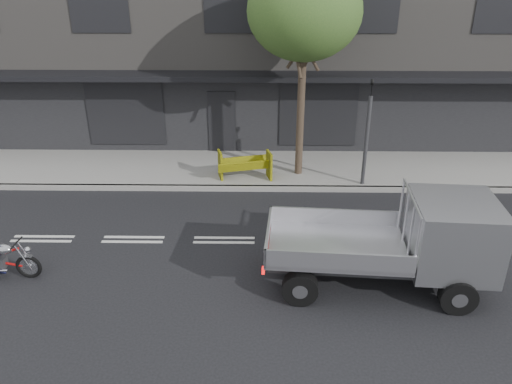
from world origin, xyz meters
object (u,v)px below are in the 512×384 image
object	(u,v)px
flatbed_ute	(430,237)
construction_barrier	(245,167)
street_tree	(305,12)
traffic_light_pole	(367,139)
motorcycle	(1,259)

from	to	relation	value
flatbed_ute	construction_barrier	bearing A→B (deg)	132.00
street_tree	traffic_light_pole	distance (m)	4.23
motorcycle	construction_barrier	distance (m)	7.51
street_tree	motorcycle	world-z (taller)	street_tree
street_tree	construction_barrier	size ratio (longest dim) A/B	3.95
motorcycle	construction_barrier	world-z (taller)	construction_barrier
construction_barrier	traffic_light_pole	bearing A→B (deg)	-2.30
street_tree	flatbed_ute	xyz separation A→B (m)	(2.43, -6.14, -4.00)
street_tree	motorcycle	distance (m)	10.47
motorcycle	flatbed_ute	xyz separation A→B (m)	(9.62, -0.23, 0.79)
traffic_light_pole	construction_barrier	distance (m)	3.92
traffic_light_pole	motorcycle	size ratio (longest dim) A/B	1.89
motorcycle	street_tree	bearing A→B (deg)	41.17
traffic_light_pole	motorcycle	xyz separation A→B (m)	(-9.19, -5.05, -1.16)
traffic_light_pole	construction_barrier	bearing A→B (deg)	177.70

